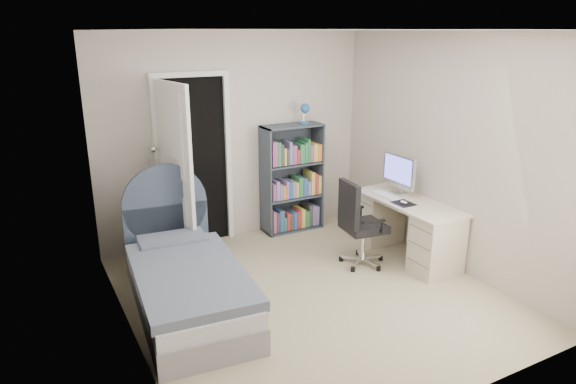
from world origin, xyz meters
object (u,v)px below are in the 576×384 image
bed (186,281)px  desk (406,226)px  floor_lamp (155,211)px  nightstand (149,230)px  office_chair (358,220)px  bookcase (293,182)px

bed → desk: bearing=-1.5°
floor_lamp → desk: floor_lamp is taller
nightstand → office_chair: (1.97, -1.24, 0.18)m
floor_lamp → office_chair: floor_lamp is taller
nightstand → bookcase: bookcase is taller
nightstand → desk: size_ratio=0.39×
bed → nightstand: size_ratio=3.75×
bookcase → desk: bearing=-61.9°
nightstand → floor_lamp: 0.24m
bed → floor_lamp: size_ratio=1.56×
bookcase → bed: bearing=-145.0°
bookcase → desk: bookcase is taller
office_chair → bed: bearing=179.9°
desk → office_chair: 0.66m
desk → bed: bearing=178.5°
floor_lamp → desk: (2.50, -1.43, -0.15)m
bed → office_chair: size_ratio=2.07×
bookcase → office_chair: 1.31m
bookcase → nightstand: bearing=-178.3°
floor_lamp → bookcase: (1.77, -0.07, 0.11)m
nightstand → desk: bearing=-26.6°
floor_lamp → desk: bearing=-29.8°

